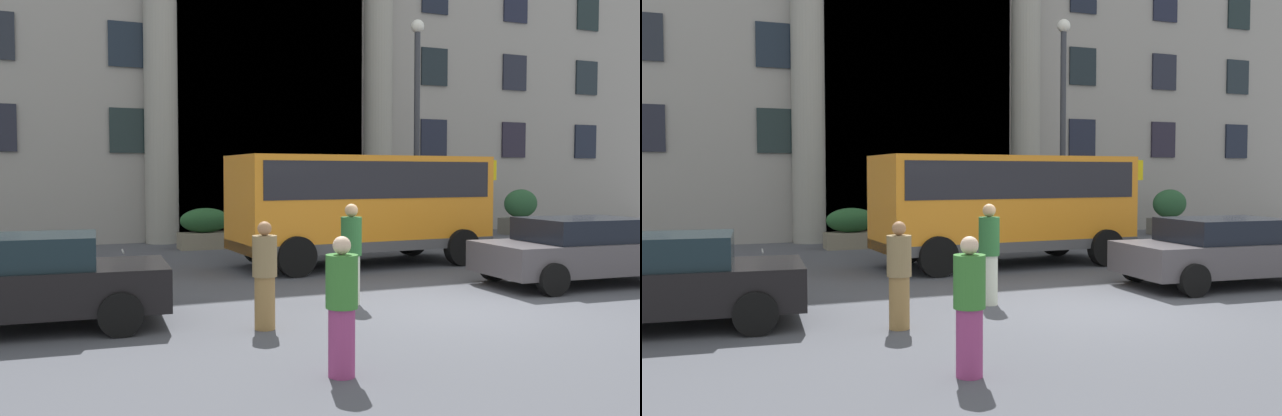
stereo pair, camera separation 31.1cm
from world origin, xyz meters
TOP-DOWN VIEW (x-y plane):
  - ground_plane at (0.00, 0.00)m, footprint 80.00×64.00m
  - office_building_facade at (0.01, 17.47)m, footprint 38.28×9.78m
  - orange_minibus at (0.84, 5.50)m, footprint 6.38×2.75m
  - bus_stop_sign at (5.94, 7.17)m, footprint 0.44×0.08m
  - hedge_planter_far_west at (-1.89, 10.56)m, footprint 1.58×0.79m
  - hedge_planter_entrance_right at (1.71, 10.62)m, footprint 2.00×0.77m
  - hedge_planter_east at (10.18, 10.88)m, footprint 1.50×0.79m
  - parked_sedan_far at (3.73, 1.17)m, footprint 4.38×2.28m
  - parked_sedan_second at (-6.90, 1.23)m, footprint 4.55×2.26m
  - motorcycle_near_kerb at (-5.75, 3.00)m, footprint 2.00×0.55m
  - motorcycle_far_end at (5.19, 3.39)m, footprint 2.04×0.78m
  - pedestrian_man_crossing at (-3.41, -2.62)m, footprint 0.36×0.36m
  - pedestrian_woman_with_bag at (-3.49, -0.12)m, footprint 0.36×0.36m
  - pedestrian_man_red_shirt at (-1.55, 1.04)m, footprint 0.36×0.36m
  - lamppost_plaza_centre at (4.24, 8.54)m, footprint 0.40×0.40m

SIDE VIEW (x-z plane):
  - ground_plane at x=0.00m, z-range -0.12..0.00m
  - motorcycle_near_kerb at x=-5.75m, z-range 0.01..0.90m
  - motorcycle_far_end at x=5.19m, z-range 0.01..0.91m
  - hedge_planter_far_west at x=-1.89m, z-range -0.02..1.20m
  - parked_sedan_far at x=3.73m, z-range 0.03..1.38m
  - parked_sedan_second at x=-6.90m, z-range 0.03..1.40m
  - hedge_planter_entrance_right at x=1.71m, z-range -0.03..1.58m
  - pedestrian_man_crossing at x=-3.41m, z-range 0.00..1.57m
  - pedestrian_woman_with_bag at x=-3.49m, z-range 0.00..1.57m
  - hedge_planter_east at x=10.18m, z-range -0.03..1.65m
  - pedestrian_man_red_shirt at x=-1.55m, z-range 0.01..1.75m
  - orange_minibus at x=0.84m, z-range 0.27..2.95m
  - bus_stop_sign at x=5.94m, z-range 0.31..2.98m
  - lamppost_plaza_centre at x=4.24m, z-range 0.61..7.56m
  - office_building_facade at x=0.01m, z-range -0.01..16.58m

